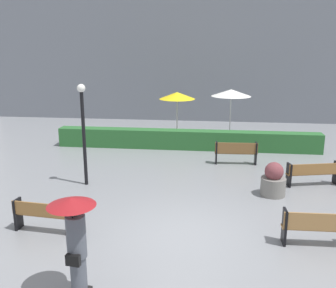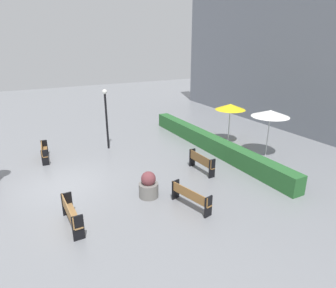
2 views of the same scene
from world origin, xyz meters
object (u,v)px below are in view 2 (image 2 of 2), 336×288
(bench_far_right, at_px, (190,196))
(planter_pot, at_px, (149,186))
(bench_near_right, at_px, (71,213))
(patio_umbrella_yellow, at_px, (230,107))
(patio_umbrella_white, at_px, (270,114))
(lamp_post, at_px, (106,112))
(bench_near_left, at_px, (44,151))
(bench_back_row, at_px, (201,161))

(bench_far_right, height_order, planter_pot, planter_pot)
(bench_near_right, distance_m, planter_pot, 3.29)
(bench_far_right, bearing_deg, planter_pot, -144.83)
(patio_umbrella_yellow, bearing_deg, patio_umbrella_white, 9.99)
(bench_near_right, bearing_deg, bench_far_right, 78.51)
(planter_pot, distance_m, patio_umbrella_yellow, 8.41)
(lamp_post, bearing_deg, bench_far_right, 5.87)
(bench_near_left, height_order, bench_far_right, bench_near_left)
(bench_near_left, height_order, bench_back_row, bench_back_row)
(bench_back_row, height_order, patio_umbrella_white, patio_umbrella_white)
(bench_near_right, bearing_deg, planter_pot, 101.35)
(bench_back_row, relative_size, bench_near_right, 0.96)
(bench_back_row, xyz_separation_m, bench_near_right, (1.67, -6.50, -0.03))
(bench_near_right, relative_size, patio_umbrella_yellow, 0.73)
(bench_near_right, distance_m, patio_umbrella_yellow, 11.54)
(bench_far_right, height_order, patio_umbrella_white, patio_umbrella_white)
(bench_near_right, bearing_deg, patio_umbrella_yellow, 113.26)
(lamp_post, bearing_deg, bench_near_right, -26.25)
(lamp_post, height_order, patio_umbrella_white, lamp_post)
(bench_near_left, bearing_deg, bench_back_row, 51.59)
(planter_pot, bearing_deg, bench_near_left, -151.98)
(bench_back_row, bearing_deg, bench_near_right, -75.56)
(bench_near_right, height_order, patio_umbrella_yellow, patio_umbrella_yellow)
(bench_near_right, relative_size, lamp_post, 0.52)
(bench_near_left, height_order, patio_umbrella_white, patio_umbrella_white)
(planter_pot, xyz_separation_m, lamp_post, (-6.41, 0.26, 1.71))
(bench_far_right, bearing_deg, bench_near_right, -101.49)
(bench_near_left, relative_size, bench_back_row, 1.04)
(bench_near_left, distance_m, lamp_post, 3.97)
(bench_near_right, height_order, lamp_post, lamp_post)
(bench_near_left, xyz_separation_m, patio_umbrella_yellow, (2.42, 10.59, 1.78))
(bench_near_left, relative_size, patio_umbrella_yellow, 0.73)
(patio_umbrella_yellow, bearing_deg, bench_far_right, -48.99)
(planter_pot, relative_size, patio_umbrella_white, 0.43)
(planter_pot, distance_m, lamp_post, 6.64)
(patio_umbrella_white, bearing_deg, bench_near_right, -80.84)
(planter_pot, relative_size, patio_umbrella_yellow, 0.45)
(planter_pot, bearing_deg, bench_back_row, 107.39)
(bench_near_right, height_order, patio_umbrella_white, patio_umbrella_white)
(bench_near_right, bearing_deg, bench_back_row, 104.44)
(bench_near_left, xyz_separation_m, bench_back_row, (5.25, 6.62, 0.04))
(bench_back_row, distance_m, bench_far_right, 3.37)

